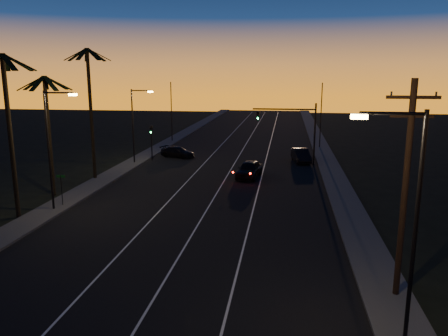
% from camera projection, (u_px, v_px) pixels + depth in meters
% --- Properties ---
extents(road, '(20.00, 170.00, 0.01)m').
position_uv_depth(road, '(217.00, 183.00, 41.32)').
color(road, black).
rests_on(road, ground).
extents(sidewalk_left, '(2.40, 170.00, 0.16)m').
position_uv_depth(sidewalk_left, '(105.00, 179.00, 42.86)').
color(sidewalk_left, '#3D3D3A').
rests_on(sidewalk_left, ground).
extents(sidewalk_right, '(2.40, 170.00, 0.16)m').
position_uv_depth(sidewalk_right, '(339.00, 187.00, 39.75)').
color(sidewalk_right, '#3D3D3A').
rests_on(sidewalk_right, ground).
extents(lane_stripe_left, '(0.12, 160.00, 0.01)m').
position_uv_depth(lane_stripe_left, '(186.00, 182.00, 41.73)').
color(lane_stripe_left, silver).
rests_on(lane_stripe_left, road).
extents(lane_stripe_mid, '(0.12, 160.00, 0.01)m').
position_uv_depth(lane_stripe_mid, '(223.00, 184.00, 41.24)').
color(lane_stripe_mid, silver).
rests_on(lane_stripe_mid, road).
extents(lane_stripe_right, '(0.12, 160.00, 0.01)m').
position_uv_depth(lane_stripe_right, '(260.00, 185.00, 40.76)').
color(lane_stripe_right, silver).
rests_on(lane_stripe_right, road).
extents(palm_near, '(4.25, 4.16, 11.53)m').
position_uv_depth(palm_near, '(9.00, 120.00, 29.96)').
color(palm_near, black).
rests_on(palm_near, ground).
extents(palm_mid, '(4.25, 4.16, 10.03)m').
position_uv_depth(palm_mid, '(48.00, 122.00, 36.02)').
color(palm_mid, black).
rests_on(palm_mid, ground).
extents(palm_far, '(4.25, 4.16, 12.53)m').
position_uv_depth(palm_far, '(90.00, 101.00, 41.40)').
color(palm_far, black).
rests_on(palm_far, ground).
extents(streetlight_left_near, '(2.55, 0.26, 9.00)m').
position_uv_depth(streetlight_left_near, '(52.00, 141.00, 32.00)').
color(streetlight_left_near, black).
rests_on(streetlight_left_near, ground).
extents(streetlight_left_far, '(2.55, 0.26, 8.50)m').
position_uv_depth(streetlight_left_far, '(135.00, 120.00, 49.47)').
color(streetlight_left_far, black).
rests_on(streetlight_left_far, ground).
extents(streetlight_right_near, '(2.55, 0.26, 9.00)m').
position_uv_depth(streetlight_right_near, '(408.00, 213.00, 15.49)').
color(streetlight_right_near, black).
rests_on(streetlight_right_near, ground).
extents(street_sign, '(0.70, 0.06, 2.60)m').
position_uv_depth(street_sign, '(61.00, 186.00, 33.76)').
color(street_sign, black).
rests_on(street_sign, ground).
extents(utility_pole, '(2.20, 0.28, 10.00)m').
position_uv_depth(utility_pole, '(405.00, 186.00, 19.23)').
color(utility_pole, black).
rests_on(utility_pole, ground).
extents(signal_mast, '(7.10, 0.41, 7.00)m').
position_uv_depth(signal_mast, '(294.00, 123.00, 48.99)').
color(signal_mast, black).
rests_on(signal_mast, ground).
extents(signal_post, '(0.28, 0.37, 4.20)m').
position_uv_depth(signal_post, '(151.00, 137.00, 51.69)').
color(signal_post, black).
rests_on(signal_post, ground).
extents(far_pole_left, '(0.14, 0.14, 9.00)m').
position_uv_depth(far_pole_left, '(171.00, 112.00, 66.08)').
color(far_pole_left, black).
rests_on(far_pole_left, ground).
extents(far_pole_right, '(0.14, 0.14, 9.00)m').
position_uv_depth(far_pole_right, '(321.00, 116.00, 60.13)').
color(far_pole_right, black).
rests_on(far_pole_right, ground).
extents(lead_car, '(2.76, 5.70, 1.67)m').
position_uv_depth(lead_car, '(249.00, 169.00, 43.54)').
color(lead_car, black).
rests_on(lead_car, road).
extents(right_car, '(2.41, 4.93, 1.56)m').
position_uv_depth(right_car, '(301.00, 155.00, 51.24)').
color(right_car, black).
rests_on(right_car, road).
extents(cross_car, '(4.84, 3.32, 1.30)m').
position_uv_depth(cross_car, '(178.00, 152.00, 54.18)').
color(cross_car, black).
rests_on(cross_car, road).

